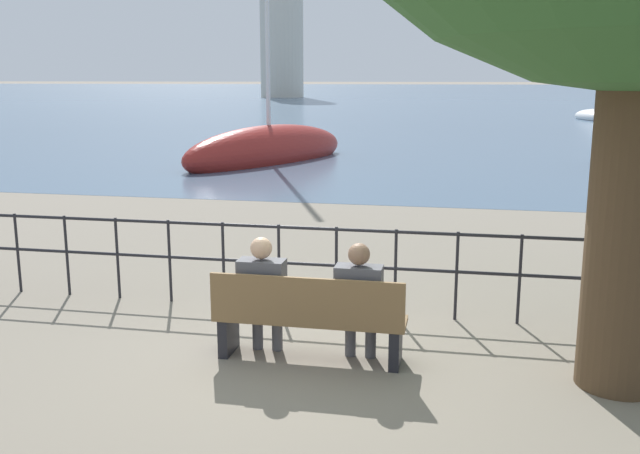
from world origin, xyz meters
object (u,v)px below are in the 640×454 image
Objects in this scene: seated_person_left at (263,290)px; seated_person_right at (359,297)px; park_bench at (309,319)px; sailboat_1 at (269,150)px; sailboat_2 at (601,116)px; harbor_lighthouse at (281,4)px.

seated_person_left reaches higher than seated_person_right.
park_bench is 0.20× the size of sailboat_1.
sailboat_2 is at bearing 76.80° from park_bench.
seated_person_left is 0.04× the size of harbor_lighthouse.
harbor_lighthouse is at bearing 104.78° from seated_person_right.
harbor_lighthouse is at bearing 104.50° from park_bench.
park_bench is 17.27m from sailboat_1.
sailboat_2 is (10.84, 44.05, -0.42)m from seated_person_left.
seated_person_left is 0.13× the size of sailboat_1.
sailboat_2 is at bearing -55.49° from harbor_lighthouse.
sailboat_1 reaches higher than sailboat_2.
seated_person_right is (0.49, 0.08, 0.24)m from park_bench.
park_bench is 0.22× the size of sailboat_2.
harbor_lighthouse is (-24.53, 94.86, 12.54)m from park_bench.
harbor_lighthouse reaches higher than sailboat_2.
sailboat_2 is at bearing 76.17° from seated_person_left.
park_bench is at bearing -75.50° from harbor_lighthouse.
sailboat_1 reaches higher than seated_person_right.
harbor_lighthouse is (-24.04, 94.78, 12.29)m from seated_person_left.
sailboat_2 reaches higher than seated_person_right.
sailboat_1 reaches higher than park_bench.
sailboat_1 reaches higher than seated_person_left.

